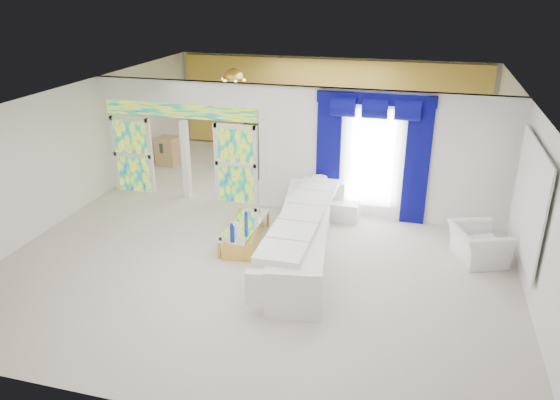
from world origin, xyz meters
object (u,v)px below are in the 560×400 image
(console_table, at_px, (331,210))
(grand_piano, at_px, (264,146))
(white_sofa, at_px, (303,237))
(coffee_table, at_px, (245,233))
(armchair, at_px, (478,244))

(console_table, height_order, grand_piano, grand_piano)
(white_sofa, height_order, console_table, white_sofa)
(console_table, xyz_separation_m, grand_piano, (-2.76, 3.75, 0.28))
(coffee_table, height_order, console_table, console_table)
(white_sofa, distance_m, armchair, 3.47)
(console_table, relative_size, armchair, 1.20)
(coffee_table, bearing_deg, console_table, 46.98)
(white_sofa, relative_size, armchair, 4.16)
(white_sofa, relative_size, console_table, 3.46)
(coffee_table, height_order, armchair, armchair)
(coffee_table, bearing_deg, armchair, 5.48)
(console_table, distance_m, armchair, 3.40)
(console_table, bearing_deg, white_sofa, -96.27)
(coffee_table, relative_size, armchair, 1.66)
(armchair, bearing_deg, white_sofa, 81.99)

